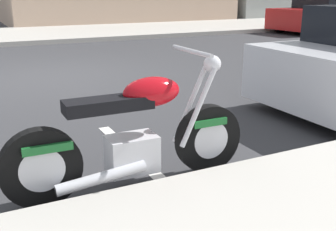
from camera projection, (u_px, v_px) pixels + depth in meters
The scene contains 5 objects.
ground_plane at pixel (49, 78), 7.61m from camera, with size 260.00×260.00×0.00m, color #333335.
sidewalk_far_curb at pixel (281, 23), 19.07m from camera, with size 120.00×5.00×0.14m, color #ADA89E.
parking_stall_stripe at pixel (140, 160), 3.94m from camera, with size 0.12×2.20×0.01m, color silver.
parked_motorcycle at pixel (134, 138), 3.32m from camera, with size 2.04×0.62×1.10m.
car_opposite_curb at pixel (326, 14), 15.71m from camera, with size 4.56×2.18×1.43m.
Camera 1 is at (-1.40, -7.67, 1.56)m, focal length 44.28 mm.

